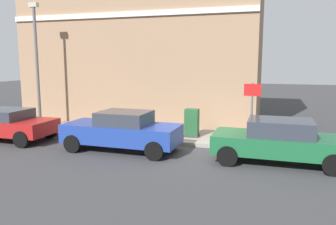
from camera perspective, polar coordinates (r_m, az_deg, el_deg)
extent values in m
plane|color=#38383A|center=(12.15, 4.57, -6.56)|extent=(80.00, 80.00, 0.00)
cube|color=gray|center=(16.10, -15.23, -2.78)|extent=(2.70, 30.00, 0.15)
cube|color=#937256|center=(18.96, -3.54, 11.38)|extent=(6.14, 12.29, 8.17)
cube|color=silver|center=(16.21, -7.64, 16.44)|extent=(0.12, 12.29, 0.24)
cube|color=#195933|center=(11.08, 18.51, -5.22)|extent=(1.71, 4.10, 0.59)
cube|color=#2D333D|center=(10.97, 18.81, -2.52)|extent=(1.49, 1.97, 0.52)
cylinder|color=black|center=(10.46, 10.20, -7.38)|extent=(0.22, 0.64, 0.64)
cylinder|color=black|center=(11.98, 11.20, -5.35)|extent=(0.22, 0.64, 0.64)
cylinder|color=black|center=(10.53, 26.72, -8.08)|extent=(0.22, 0.64, 0.64)
cylinder|color=black|center=(12.04, 25.56, -5.97)|extent=(0.22, 0.64, 0.64)
cube|color=navy|center=(12.09, -7.98, -3.53)|extent=(1.73, 4.22, 0.66)
cube|color=#2D333D|center=(11.93, -7.50, -0.98)|extent=(1.49, 1.80, 0.49)
cylinder|color=black|center=(12.27, -16.10, -5.19)|extent=(0.23, 0.64, 0.64)
cylinder|color=black|center=(13.55, -12.40, -3.74)|extent=(0.23, 0.64, 0.64)
cylinder|color=black|center=(10.87, -2.37, -6.63)|extent=(0.23, 0.64, 0.64)
cylinder|color=black|center=(12.30, 0.18, -4.81)|extent=(0.23, 0.64, 0.64)
cube|color=maroon|center=(15.22, -26.61, -2.03)|extent=(1.82, 4.34, 0.57)
cube|color=#2D333D|center=(15.14, -26.71, -0.26)|extent=(1.58, 2.10, 0.42)
cylinder|color=black|center=(13.60, -23.93, -4.25)|extent=(0.23, 0.64, 0.64)
cylinder|color=black|center=(14.88, -19.81, -2.96)|extent=(0.23, 0.64, 0.64)
cube|color=#1E4C28|center=(13.57, 4.13, -1.81)|extent=(0.40, 0.55, 1.15)
cube|color=#333333|center=(13.67, 4.10, -4.01)|extent=(0.46, 0.61, 0.08)
cylinder|color=black|center=(14.29, -4.08, -1.67)|extent=(0.12, 0.12, 0.95)
sphere|color=black|center=(14.21, -4.10, 0.29)|extent=(0.14, 0.14, 0.14)
cylinder|color=black|center=(14.16, -11.49, -1.93)|extent=(0.12, 0.12, 0.95)
sphere|color=black|center=(14.08, -11.55, 0.05)|extent=(0.14, 0.14, 0.14)
cylinder|color=#59595B|center=(12.42, 14.21, -0.33)|extent=(0.08, 0.08, 2.30)
cube|color=white|center=(12.30, 14.36, 3.80)|extent=(0.03, 0.56, 0.40)
cube|color=red|center=(12.28, 14.36, 3.79)|extent=(0.01, 0.60, 0.44)
cylinder|color=#59595B|center=(16.76, -21.63, 7.09)|extent=(0.14, 0.14, 5.50)
cube|color=#A5A599|center=(16.96, -22.20, 16.82)|extent=(0.20, 0.44, 0.20)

